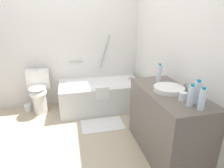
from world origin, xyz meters
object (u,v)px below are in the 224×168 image
Objects in this scene: water_bottle_0 at (191,96)px; water_bottle_3 at (202,99)px; bathtub at (101,94)px; drinking_glass_0 at (183,96)px; toilet at (39,91)px; toilet_paper_roll at (28,108)px; sink_basin at (169,89)px; sink_faucet at (185,87)px; water_bottle_1 at (197,92)px; water_bottle_2 at (159,73)px; bath_mat at (103,125)px.

water_bottle_3 is (0.04, -0.09, -0.00)m from water_bottle_0.
bathtub is 17.57× the size of drinking_glass_0.
toilet reaches higher than toilet_paper_roll.
sink_faucet is (0.20, 0.00, 0.01)m from sink_basin.
bathtub is at bearing -6.43° from toilet_paper_roll.
sink_basin is 0.20m from sink_faucet.
toilet is 2.23× the size of sink_basin.
toilet is 3.18× the size of water_bottle_1.
drinking_glass_0 is at bearing -93.30° from water_bottle_2.
drinking_glass_0 is (0.01, -0.26, 0.02)m from sink_basin.
water_bottle_3 is at bearing -109.57° from water_bottle_1.
sink_basin is 2.55m from toilet_paper_roll.
bathtub reaches higher than water_bottle_1.
water_bottle_2 is at bearing 86.70° from drinking_glass_0.
sink_basin is 0.39m from water_bottle_0.
drinking_glass_0 is (0.01, 0.12, -0.06)m from water_bottle_0.
sink_faucet is at bearing -36.72° from toilet_paper_roll.
water_bottle_1 reaches higher than toilet_paper_roll.
sink_faucet is 0.32m from drinking_glass_0.
sink_basin is at bearing -96.94° from water_bottle_2.
bathtub reaches higher than drinking_glass_0.
bath_mat is (-0.68, 1.24, -0.92)m from water_bottle_3.
bathtub reaches higher than toilet.
bathtub is 6.87× the size of water_bottle_0.
bath_mat is at bearing 118.53° from water_bottle_3.
water_bottle_3 is (1.68, -1.98, 0.53)m from toilet.
water_bottle_1 is 1.62m from bath_mat.
toilet is 5.51× the size of toilet_paper_roll.
water_bottle_3 is 0.32× the size of bath_mat.
water_bottle_1 is 0.36× the size of bath_mat.
bathtub is 1.11m from toilet.
sink_basin is at bearing 180.00° from sink_faucet.
toilet_paper_roll is at bearing 134.16° from water_bottle_0.
water_bottle_0 is at bearing -61.26° from bath_mat.
bathtub reaches higher than toilet_paper_roll.
toilet reaches higher than bath_mat.
sink_faucet is at bearing 72.02° from water_bottle_1.
water_bottle_2 is (-0.05, 0.67, 0.00)m from water_bottle_1.
sink_faucet is 1.80× the size of drinking_glass_0.
water_bottle_1 reaches higher than drinking_glass_0.
water_bottle_2 reaches higher than drinking_glass_0.
sink_faucet reaches higher than bath_mat.
water_bottle_3 is at bearing -46.51° from toilet_paper_roll.
water_bottle_0 is (-0.00, -0.38, 0.07)m from sink_basin.
sink_faucet is 0.37m from water_bottle_1.
water_bottle_0 is at bearing -73.22° from bathtub.
water_bottle_1 is (0.09, -0.35, 0.09)m from sink_basin.
sink_basin is 4.03× the size of drinking_glass_0.
drinking_glass_0 is at bearing -71.86° from bathtub.
drinking_glass_0 reaches higher than toilet_paper_roll.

